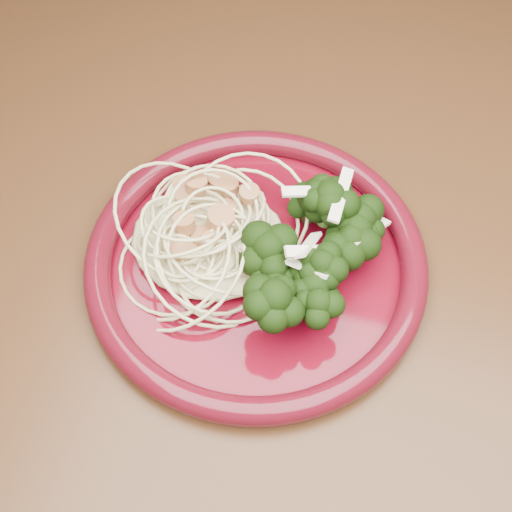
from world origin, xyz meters
The scene contains 6 objects.
dining_table centered at (0.00, 0.00, 0.65)m, with size 1.20×0.80×0.75m.
dinner_plate centered at (-0.04, -0.07, 0.76)m, with size 0.34×0.34×0.02m.
spaghetti_pile centered at (-0.08, -0.06, 0.77)m, with size 0.14×0.12×0.03m, color beige.
scallop_cluster centered at (-0.08, -0.06, 0.81)m, with size 0.12×0.12×0.04m, color #BA7E4E, non-canonical shape.
broccoli_pile centered at (0.02, -0.08, 0.78)m, with size 0.09×0.15×0.05m, color black.
onion_garnish centered at (0.02, -0.08, 0.82)m, with size 0.07×0.10×0.05m, color white, non-canonical shape.
Camera 1 is at (0.06, -0.39, 1.27)m, focal length 50.00 mm.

